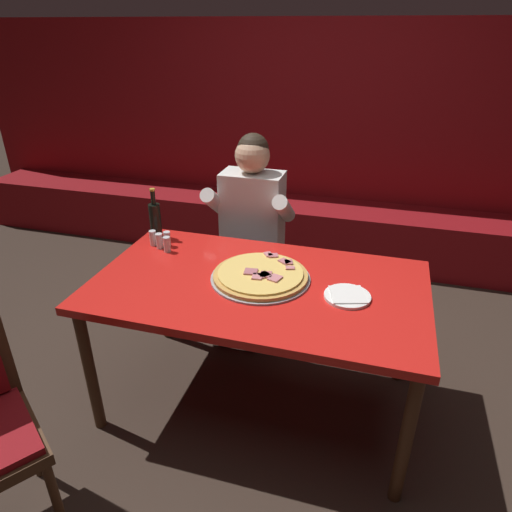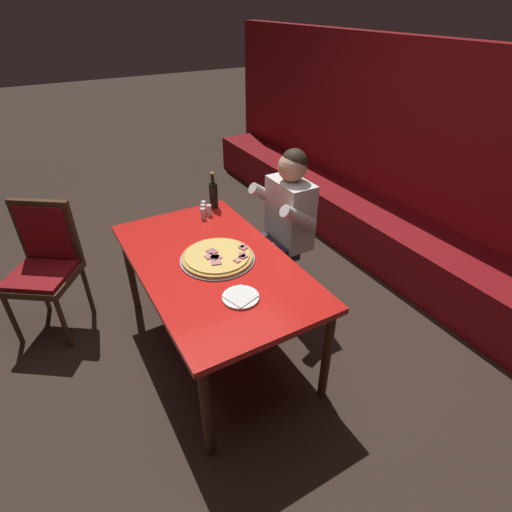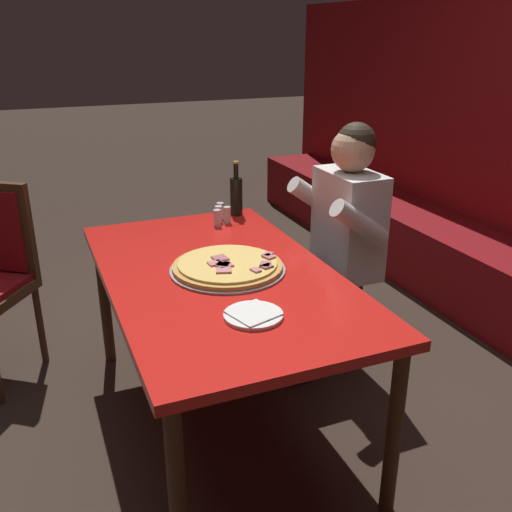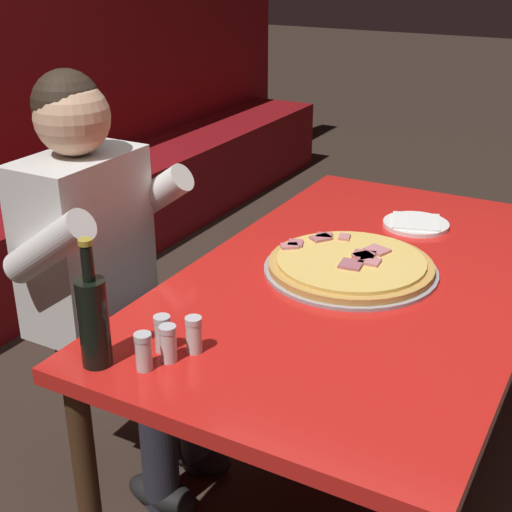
# 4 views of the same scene
# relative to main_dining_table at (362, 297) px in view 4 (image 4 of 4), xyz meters

# --- Properties ---
(ground_plane) EXTENTS (24.00, 24.00, 0.00)m
(ground_plane) POSITION_rel_main_dining_table_xyz_m (0.00, 0.00, -0.67)
(ground_plane) COLOR #33261E
(main_dining_table) EXTENTS (1.58, 0.91, 0.74)m
(main_dining_table) POSITION_rel_main_dining_table_xyz_m (0.00, 0.00, 0.00)
(main_dining_table) COLOR #422816
(main_dining_table) RESTS_ON ground_plane
(pizza) EXTENTS (0.48, 0.48, 0.05)m
(pizza) POSITION_rel_main_dining_table_xyz_m (0.01, 0.04, 0.09)
(pizza) COLOR #9E9EA3
(pizza) RESTS_ON main_dining_table
(plate_white_paper) EXTENTS (0.21, 0.21, 0.02)m
(plate_white_paper) POSITION_rel_main_dining_table_xyz_m (0.42, -0.02, 0.08)
(plate_white_paper) COLOR white
(plate_white_paper) RESTS_ON main_dining_table
(beer_bottle) EXTENTS (0.07, 0.07, 0.29)m
(beer_bottle) POSITION_rel_main_dining_table_xyz_m (-0.71, 0.34, 0.18)
(beer_bottle) COLOR black
(beer_bottle) RESTS_ON main_dining_table
(shaker_black_pepper) EXTENTS (0.04, 0.04, 0.09)m
(shaker_black_pepper) POSITION_rel_main_dining_table_xyz_m (-0.67, 0.24, 0.11)
(shaker_black_pepper) COLOR silver
(shaker_black_pepper) RESTS_ON main_dining_table
(shaker_red_pepper_flakes) EXTENTS (0.04, 0.04, 0.09)m
(shaker_red_pepper_flakes) POSITION_rel_main_dining_table_xyz_m (-0.62, 0.21, 0.11)
(shaker_red_pepper_flakes) COLOR silver
(shaker_red_pepper_flakes) RESTS_ON main_dining_table
(shaker_oregano) EXTENTS (0.04, 0.04, 0.09)m
(shaker_oregano) POSITION_rel_main_dining_table_xyz_m (-0.59, 0.25, 0.11)
(shaker_oregano) COLOR silver
(shaker_oregano) RESTS_ON main_dining_table
(shaker_parmesan) EXTENTS (0.04, 0.04, 0.09)m
(shaker_parmesan) POSITION_rel_main_dining_table_xyz_m (-0.56, 0.18, 0.11)
(shaker_parmesan) COLOR silver
(shaker_parmesan) RESTS_ON main_dining_table
(diner_seated_blue_shirt) EXTENTS (0.53, 0.53, 1.27)m
(diner_seated_blue_shirt) POSITION_rel_main_dining_table_xyz_m (-0.26, 0.68, 0.03)
(diner_seated_blue_shirt) COLOR black
(diner_seated_blue_shirt) RESTS_ON ground_plane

